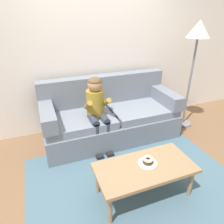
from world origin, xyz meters
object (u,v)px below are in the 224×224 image
at_px(couch, 110,117).
at_px(donut, 148,161).
at_px(toy_controller, 155,154).
at_px(floor_lamp, 197,39).
at_px(person_child, 97,107).
at_px(coffee_table, 145,169).

distance_m(couch, donut, 1.30).
bearing_deg(toy_controller, floor_lamp, 66.13).
distance_m(couch, toy_controller, 0.94).
xyz_separation_m(couch, person_child, (-0.28, -0.21, 0.32)).
xyz_separation_m(person_child, toy_controller, (0.71, -0.56, -0.65)).
bearing_deg(coffee_table, toy_controller, 47.01).
bearing_deg(donut, toy_controller, 48.28).
distance_m(toy_controller, floor_lamp, 1.91).
relative_size(donut, floor_lamp, 0.07).
bearing_deg(couch, person_child, -142.79).
bearing_deg(coffee_table, person_child, 99.97).
relative_size(couch, floor_lamp, 1.19).
xyz_separation_m(couch, toy_controller, (0.43, -0.77, -0.32)).
bearing_deg(floor_lamp, couch, 174.76).
relative_size(coffee_table, donut, 9.06).
bearing_deg(couch, floor_lamp, -5.24).
bearing_deg(toy_controller, person_child, 174.84).
bearing_deg(person_child, floor_lamp, 2.70).
bearing_deg(coffee_table, couch, 86.47).
bearing_deg(person_child, donut, -77.37).
bearing_deg(floor_lamp, toy_controller, -147.03).
relative_size(couch, person_child, 1.95).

